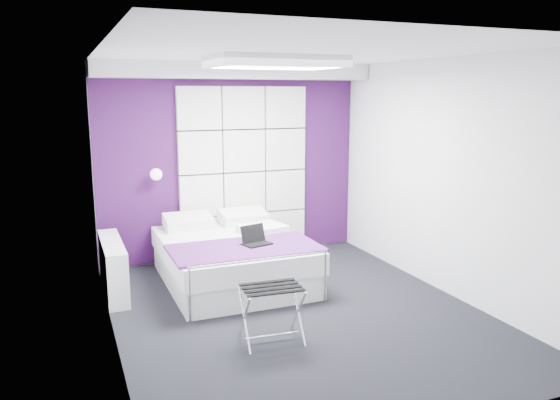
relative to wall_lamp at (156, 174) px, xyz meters
The scene contains 15 objects.
floor 2.61m from the wall_lamp, 62.99° to the right, with size 4.40×4.40×0.00m, color black.
ceiling 2.69m from the wall_lamp, 62.99° to the right, with size 4.40×4.40×0.00m, color white.
wall_back 1.06m from the wall_lamp, ahead, with size 3.60×3.60×0.00m, color white.
wall_left 2.19m from the wall_lamp, 110.01° to the right, with size 4.40×4.40×0.00m, color white.
wall_right 3.52m from the wall_lamp, 35.86° to the right, with size 4.40×4.40×0.00m, color white.
accent_wall 1.06m from the wall_lamp, ahead, with size 3.58×0.02×2.58m, color #360E40.
soffit 1.66m from the wall_lamp, ahead, with size 3.58×0.50×0.20m, color silver.
headboard 1.20m from the wall_lamp, ahead, with size 1.80×0.08×2.30m, color silver, non-canonical shape.
skylight 2.24m from the wall_lamp, 54.28° to the right, with size 1.36×0.86×0.12m, color white, non-canonical shape.
wall_lamp is the anchor object (origin of this frame).
radiator 1.35m from the wall_lamp, 130.10° to the right, with size 0.22×1.20×0.60m, color silver.
bed 1.48m from the wall_lamp, 51.92° to the right, with size 1.64×1.97×0.70m.
nightstand 0.81m from the wall_lamp, ahead, with size 0.40×0.31×0.04m, color silver.
luggage_rack 2.82m from the wall_lamp, 77.61° to the right, with size 0.53×0.39×0.52m.
laptop 1.69m from the wall_lamp, 56.75° to the right, with size 0.30×0.22×0.22m.
Camera 1 is at (-2.15, -4.85, 2.22)m, focal length 35.00 mm.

